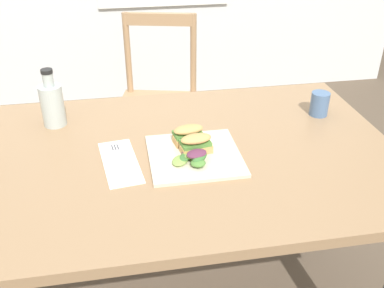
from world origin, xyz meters
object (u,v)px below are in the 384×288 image
at_px(fork_on_napkin, 119,158).
at_px(dining_table, 160,188).
at_px(chair_wooden_far, 159,103).
at_px(plate_lunch, 194,156).
at_px(sandwich_half_front, 196,143).
at_px(cup_extra_side, 320,104).
at_px(bottle_cold_brew, 53,106).
at_px(sandwich_half_back, 188,134).

bearing_deg(fork_on_napkin, dining_table, 5.88).
distance_m(chair_wooden_far, plate_lunch, 1.04).
relative_size(dining_table, fork_on_napkin, 7.53).
height_order(plate_lunch, sandwich_half_front, sandwich_half_front).
bearing_deg(cup_extra_side, plate_lunch, -157.09).
bearing_deg(fork_on_napkin, chair_wooden_far, 78.04).
xyz_separation_m(plate_lunch, fork_on_napkin, (-0.21, 0.02, 0.00)).
relative_size(sandwich_half_front, cup_extra_side, 1.21).
bearing_deg(chair_wooden_far, bottle_cold_brew, -118.94).
bearing_deg(cup_extra_side, fork_on_napkin, -165.74).
relative_size(dining_table, sandwich_half_front, 14.62).
distance_m(plate_lunch, fork_on_napkin, 0.21).
relative_size(chair_wooden_far, fork_on_napkin, 4.68).
xyz_separation_m(sandwich_half_back, bottle_cold_brew, (-0.40, 0.21, 0.03)).
bearing_deg(fork_on_napkin, bottle_cold_brew, 127.85).
xyz_separation_m(sandwich_half_front, sandwich_half_back, (-0.01, 0.06, 0.00)).
bearing_deg(bottle_cold_brew, sandwich_half_front, -32.49).
relative_size(chair_wooden_far, sandwich_half_front, 9.09).
bearing_deg(chair_wooden_far, fork_on_napkin, -101.96).
distance_m(sandwich_half_back, bottle_cold_brew, 0.45).
distance_m(sandwich_half_back, fork_on_napkin, 0.21).
relative_size(sandwich_half_front, fork_on_napkin, 0.52).
relative_size(sandwich_half_back, cup_extra_side, 1.21).
height_order(bottle_cold_brew, cup_extra_side, bottle_cold_brew).
bearing_deg(plate_lunch, fork_on_napkin, 173.68).
bearing_deg(sandwich_half_back, chair_wooden_far, 89.96).
bearing_deg(plate_lunch, cup_extra_side, 22.91).
relative_size(fork_on_napkin, cup_extra_side, 2.34).
xyz_separation_m(bottle_cold_brew, cup_extra_side, (0.87, -0.08, -0.02)).
bearing_deg(sandwich_half_back, fork_on_napkin, -167.65).
bearing_deg(chair_wooden_far, dining_table, -95.50).
relative_size(plate_lunch, fork_on_napkin, 1.39).
bearing_deg(sandwich_half_back, dining_table, -160.09).
bearing_deg(dining_table, bottle_cold_brew, 142.26).
distance_m(chair_wooden_far, sandwich_half_back, 0.99).
bearing_deg(bottle_cold_brew, cup_extra_side, -5.29).
distance_m(plate_lunch, sandwich_half_front, 0.04).
height_order(plate_lunch, cup_extra_side, cup_extra_side).
relative_size(plate_lunch, sandwich_half_back, 2.70).
bearing_deg(fork_on_napkin, sandwich_half_back, 12.35).
relative_size(sandwich_half_front, bottle_cold_brew, 0.51).
bearing_deg(plate_lunch, bottle_cold_brew, 146.02).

